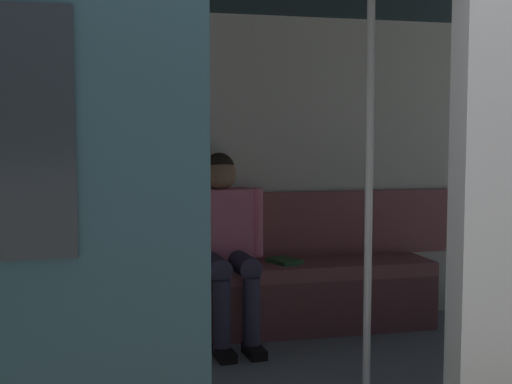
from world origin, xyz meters
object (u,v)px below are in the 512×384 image
object	(u,v)px
train_car	(250,104)
grab_pole_door	(199,197)
handbag	(153,255)
person_seated	(223,234)
bench_seat	(227,284)
grab_pole_far	(369,192)
book	(284,261)

from	to	relation	value
train_car	grab_pole_door	xyz separation A→B (m)	(0.33, 0.53, -0.41)
train_car	handbag	bearing A→B (deg)	-67.70
person_seated	grab_pole_door	xyz separation A→B (m)	(0.36, 1.38, 0.36)
bench_seat	grab_pole_door	xyz separation A→B (m)	(0.39, 1.43, 0.69)
handbag	grab_pole_far	xyz separation A→B (m)	(-0.85, 1.42, 0.50)
train_car	bench_seat	xyz separation A→B (m)	(-0.06, -0.91, -1.10)
train_car	grab_pole_door	world-z (taller)	train_car
bench_seat	grab_pole_door	size ratio (longest dim) A/B	1.35
person_seated	book	xyz separation A→B (m)	(-0.43, -0.11, -0.21)
bench_seat	grab_pole_door	distance (m)	1.64
book	person_seated	bearing A→B (deg)	-6.89
grab_pole_door	handbag	bearing A→B (deg)	-87.55
train_car	bench_seat	size ratio (longest dim) A/B	2.29
person_seated	grab_pole_far	bearing A→B (deg)	107.94
person_seated	bench_seat	bearing A→B (deg)	-119.66
person_seated	grab_pole_door	world-z (taller)	grab_pole_door
person_seated	handbag	bearing A→B (deg)	-15.68
grab_pole_door	book	bearing A→B (deg)	-117.78
train_car	person_seated	xyz separation A→B (m)	(-0.03, -0.85, -0.77)
handbag	book	size ratio (longest dim) A/B	1.18
person_seated	book	bearing A→B (deg)	-165.29
bench_seat	person_seated	world-z (taller)	person_seated
book	train_car	bearing A→B (deg)	43.32
handbag	bench_seat	bearing A→B (deg)	171.62
handbag	grab_pole_far	distance (m)	1.72
person_seated	grab_pole_far	xyz separation A→B (m)	(-0.42, 1.30, 0.36)
grab_pole_far	bench_seat	bearing A→B (deg)	-73.87
handbag	grab_pole_door	bearing A→B (deg)	92.45
book	grab_pole_door	world-z (taller)	grab_pole_door
grab_pole_door	grab_pole_far	xyz separation A→B (m)	(-0.78, -0.08, 0.00)
person_seated	grab_pole_far	size ratio (longest dim) A/B	0.57
bench_seat	train_car	bearing A→B (deg)	86.49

